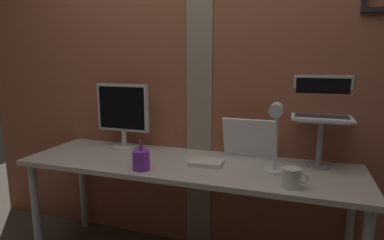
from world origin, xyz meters
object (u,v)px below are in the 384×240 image
at_px(desk_lamp, 276,131).
at_px(coffee_mug, 291,178).
at_px(monitor, 123,111).
at_px(laptop, 322,105).
at_px(whiteboard_panel, 250,138).
at_px(pen_cup, 141,160).

xyz_separation_m(desk_lamp, coffee_mug, (0.10, -0.15, -0.20)).
bearing_deg(monitor, coffee_mug, -18.34).
distance_m(laptop, desk_lamp, 0.40).
xyz_separation_m(whiteboard_panel, coffee_mug, (0.27, -0.43, -0.08)).
bearing_deg(whiteboard_panel, coffee_mug, -57.52).
bearing_deg(laptop, desk_lamp, -128.11).
height_order(whiteboard_panel, desk_lamp, desk_lamp).
bearing_deg(monitor, desk_lamp, -12.41).
xyz_separation_m(monitor, desk_lamp, (1.07, -0.24, -0.01)).
distance_m(monitor, coffee_mug, 1.25).
distance_m(pen_cup, coffee_mug, 0.83).
relative_size(laptop, desk_lamp, 0.83).
distance_m(monitor, whiteboard_panel, 0.90).
xyz_separation_m(laptop, pen_cup, (-0.97, -0.45, -0.30)).
xyz_separation_m(monitor, coffee_mug, (1.17, -0.39, -0.22)).
distance_m(desk_lamp, pen_cup, 0.77).
bearing_deg(monitor, laptop, 3.00).
height_order(laptop, pen_cup, laptop).
distance_m(desk_lamp, coffee_mug, 0.27).
bearing_deg(monitor, pen_cup, -48.92).
height_order(monitor, coffee_mug, monitor).
relative_size(pen_cup, coffee_mug, 1.35).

